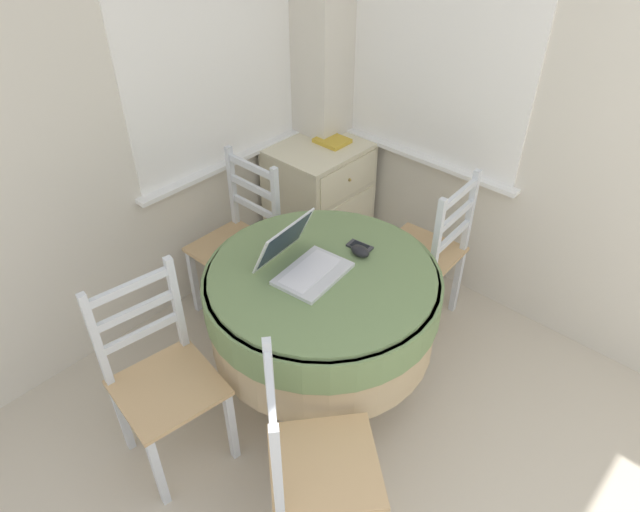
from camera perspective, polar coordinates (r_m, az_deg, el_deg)
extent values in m
cube|color=white|center=(3.09, -10.97, 21.20)|extent=(1.10, 0.01, 1.42)
cube|color=white|center=(3.34, -9.20, 9.17)|extent=(1.18, 0.07, 0.02)
cube|color=white|center=(3.16, 12.09, 21.40)|extent=(0.01, 1.10, 1.42)
cube|color=white|center=(3.40, 10.26, 9.58)|extent=(0.07, 1.18, 0.02)
cube|color=beige|center=(3.51, 0.25, 20.04)|extent=(0.28, 0.28, 2.55)
cylinder|color=#4C3D2D|center=(3.02, 0.20, -12.38)|extent=(0.36, 0.36, 0.03)
cylinder|color=#4C3D2D|center=(2.75, 0.22, -7.52)|extent=(0.11, 0.11, 0.69)
cylinder|color=tan|center=(2.64, 0.22, -5.10)|extent=(1.04, 1.04, 0.37)
cylinder|color=#6B8451|center=(2.57, 0.23, -3.35)|extent=(1.07, 1.07, 0.16)
cylinder|color=#6B8451|center=(2.52, 0.24, -1.79)|extent=(1.01, 1.01, 0.02)
cube|color=silver|center=(2.49, -0.70, -1.78)|extent=(0.35, 0.26, 0.02)
cube|color=silver|center=(2.49, -0.98, -1.47)|extent=(0.30, 0.16, 0.00)
cube|color=silver|center=(2.50, -3.66, 1.57)|extent=(0.33, 0.14, 0.21)
cube|color=#192338|center=(2.50, -3.57, 1.57)|extent=(0.30, 0.12, 0.18)
ellipsoid|color=black|center=(2.60, 4.03, 0.49)|extent=(0.06, 0.09, 0.05)
cube|color=#2D2D33|center=(2.66, 3.99, 0.95)|extent=(0.07, 0.12, 0.01)
cube|color=black|center=(2.66, 4.00, 1.05)|extent=(0.06, 0.09, 0.00)
cube|color=tan|center=(3.18, -8.64, 0.79)|extent=(0.40, 0.40, 0.02)
cube|color=silver|center=(3.36, -12.48, -2.45)|extent=(0.03, 0.03, 0.43)
cube|color=silver|center=(3.14, -8.56, -5.22)|extent=(0.03, 0.03, 0.43)
cube|color=silver|center=(3.52, -8.05, 0.22)|extent=(0.03, 0.03, 0.43)
cube|color=silver|center=(3.31, -4.03, -2.23)|extent=(0.03, 0.03, 0.43)
cube|color=silver|center=(3.25, -8.77, 6.94)|extent=(0.03, 0.03, 0.48)
cube|color=silver|center=(3.02, -4.42, 4.77)|extent=(0.03, 0.03, 0.48)
cube|color=silver|center=(3.05, -6.91, 8.84)|extent=(0.02, 0.35, 0.04)
cube|color=silver|center=(3.11, -6.74, 6.81)|extent=(0.02, 0.35, 0.04)
cube|color=silver|center=(3.17, -6.58, 4.86)|extent=(0.02, 0.35, 0.04)
cube|color=tan|center=(3.16, 9.88, 0.36)|extent=(0.42, 0.42, 0.02)
cube|color=silver|center=(3.49, 8.54, -0.19)|extent=(0.04, 0.04, 0.43)
cube|color=silver|center=(3.25, 5.26, -3.11)|extent=(0.04, 0.04, 0.43)
cube|color=silver|center=(3.37, 13.54, -2.45)|extent=(0.04, 0.04, 0.43)
cube|color=silver|center=(3.13, 10.53, -5.67)|extent=(0.04, 0.04, 0.43)
cube|color=silver|center=(3.10, 14.79, 4.37)|extent=(0.03, 0.03, 0.48)
cube|color=silver|center=(2.83, 11.60, 1.44)|extent=(0.03, 0.03, 0.48)
cube|color=silver|center=(2.86, 13.78, 6.00)|extent=(0.35, 0.04, 0.04)
cube|color=silver|center=(2.93, 13.42, 3.91)|extent=(0.35, 0.04, 0.04)
cube|color=silver|center=(3.00, 13.09, 1.91)|extent=(0.35, 0.04, 0.04)
cube|color=tan|center=(2.22, 0.44, -20.15)|extent=(0.57, 0.57, 0.02)
cube|color=silver|center=(2.52, 3.97, -19.11)|extent=(0.05, 0.05, 0.43)
cube|color=silver|center=(2.50, -4.39, -19.99)|extent=(0.05, 0.05, 0.43)
cube|color=silver|center=(1.91, -4.29, -21.02)|extent=(0.05, 0.05, 0.48)
cube|color=silver|center=(2.11, -5.01, -12.96)|extent=(0.05, 0.05, 0.48)
cube|color=silver|center=(1.86, -4.96, -13.46)|extent=(0.24, 0.28, 0.04)
cube|color=silver|center=(1.96, -4.76, -15.79)|extent=(0.24, 0.28, 0.04)
cube|color=silver|center=(2.06, -4.58, -17.89)|extent=(0.24, 0.28, 0.04)
cube|color=tan|center=(2.51, -14.96, -12.60)|extent=(0.46, 0.46, 0.02)
cube|color=silver|center=(2.56, -15.90, -20.04)|extent=(0.04, 0.04, 0.43)
cube|color=silver|center=(2.63, -8.85, -16.43)|extent=(0.04, 0.04, 0.43)
cube|color=silver|center=(2.77, -19.18, -14.94)|extent=(0.04, 0.04, 0.43)
cube|color=silver|center=(2.83, -12.68, -11.82)|extent=(0.04, 0.04, 0.43)
cube|color=silver|center=(2.43, -21.45, -7.91)|extent=(0.04, 0.04, 0.48)
cube|color=silver|center=(2.50, -14.14, -4.58)|extent=(0.04, 0.04, 0.48)
cube|color=silver|center=(2.34, -18.56, -2.96)|extent=(0.35, 0.07, 0.04)
cube|color=silver|center=(2.42, -17.99, -5.24)|extent=(0.35, 0.07, 0.04)
cube|color=silver|center=(2.50, -17.44, -7.36)|extent=(0.35, 0.07, 0.04)
cube|color=beige|center=(3.68, -0.11, 5.49)|extent=(0.56, 0.47, 0.76)
cube|color=beige|center=(3.49, -0.12, 10.90)|extent=(0.59, 0.49, 0.02)
cube|color=beige|center=(3.41, 2.88, 7.65)|extent=(0.50, 0.01, 0.21)
sphere|color=olive|center=(3.41, 2.99, 7.61)|extent=(0.02, 0.02, 0.02)
cube|color=beige|center=(3.54, 2.76, 4.11)|extent=(0.50, 0.01, 0.21)
sphere|color=olive|center=(3.54, 2.86, 4.06)|extent=(0.02, 0.02, 0.02)
cube|color=beige|center=(3.69, 2.65, 0.83)|extent=(0.50, 0.01, 0.21)
sphere|color=olive|center=(3.68, 2.74, 0.78)|extent=(0.02, 0.02, 0.02)
cube|color=gold|center=(3.51, 1.23, 11.46)|extent=(0.16, 0.19, 0.02)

